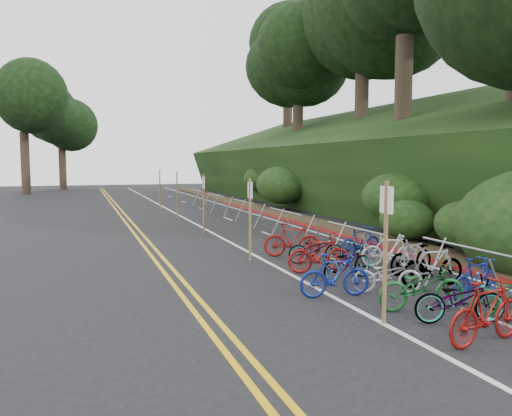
{
  "coord_description": "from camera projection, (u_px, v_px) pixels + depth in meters",
  "views": [
    {
      "loc": [
        -4.23,
        -9.21,
        2.99
      ],
      "look_at": [
        1.89,
        8.1,
        1.3
      ],
      "focal_mm": 35.0,
      "sensor_mm": 36.0,
      "label": 1
    }
  ],
  "objects": [
    {
      "name": "bike_valet",
      "position": [
        399.0,
        268.0,
        11.85
      ],
      "size": [
        3.13,
        9.92,
        1.08
      ],
      "color": "maroon",
      "rests_on": "ground"
    },
    {
      "name": "red_curb",
      "position": [
        305.0,
        225.0,
        23.48
      ],
      "size": [
        0.25,
        28.0,
        0.1
      ],
      "primitive_type": "cube",
      "color": "maroon",
      "rests_on": "ground"
    },
    {
      "name": "embankment",
      "position": [
        361.0,
        169.0,
        32.27
      ],
      "size": [
        14.3,
        48.14,
        9.11
      ],
      "color": "black",
      "rests_on": "ground"
    },
    {
      "name": "tree_cluster",
      "position": [
        298.0,
        27.0,
        33.16
      ],
      "size": [
        32.9,
        54.42,
        19.2
      ],
      "color": "#2D2319",
      "rests_on": "ground"
    },
    {
      "name": "signposts_rest",
      "position": [
        189.0,
        195.0,
        23.54
      ],
      "size": [
        0.08,
        18.4,
        2.5
      ],
      "color": "brown",
      "rests_on": "ground"
    },
    {
      "name": "signpost_near",
      "position": [
        385.0,
        243.0,
        9.13
      ],
      "size": [
        0.08,
        0.4,
        2.65
      ],
      "color": "brown",
      "rests_on": "ground"
    },
    {
      "name": "bike_racks_rest",
      "position": [
        244.0,
        208.0,
        23.45
      ],
      "size": [
        1.14,
        23.0,
        1.17
      ],
      "color": "gray",
      "rests_on": "ground"
    },
    {
      "name": "bike_front",
      "position": [
        335.0,
        275.0,
        11.03
      ],
      "size": [
        0.65,
        1.68,
        0.99
      ],
      "primitive_type": "imported",
      "rotation": [
        0.0,
        0.0,
        1.46
      ],
      "color": "navy",
      "rests_on": "ground"
    },
    {
      "name": "bike_rack_front",
      "position": [
        464.0,
        262.0,
        10.64
      ],
      "size": [
        1.16,
        2.71,
        1.21
      ],
      "color": "gray",
      "rests_on": "ground"
    },
    {
      "name": "road_markings",
      "position": [
        210.0,
        237.0,
        20.02
      ],
      "size": [
        7.47,
        80.0,
        0.01
      ],
      "color": "gold",
      "rests_on": "ground"
    },
    {
      "name": "ground",
      "position": [
        300.0,
        307.0,
        10.33
      ],
      "size": [
        120.0,
        120.0,
        0.0
      ],
      "primitive_type": "plane",
      "color": "black",
      "rests_on": "ground"
    }
  ]
}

